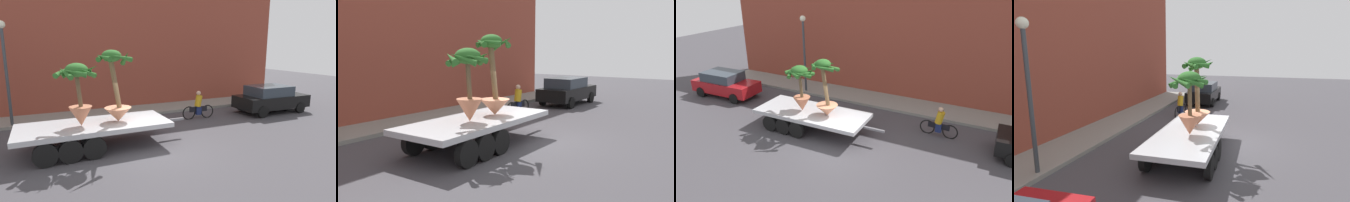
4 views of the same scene
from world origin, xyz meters
The scene contains 9 objects.
ground_plane centered at (0.00, 0.00, 0.00)m, with size 60.00×60.00×0.00m, color #423F44.
sidewalk centered at (0.00, 6.10, 0.07)m, with size 24.00×2.20×0.15m, color gray.
building_facade centered at (0.00, 7.80, 4.21)m, with size 24.00×1.20×8.41m, color brown.
flatbed_trailer centered at (-2.19, 1.07, 0.76)m, with size 6.65×2.43×0.98m.
potted_palm_rear centered at (-1.09, 1.02, 2.20)m, with size 1.36×1.37×2.76m.
potted_palm_middle centered at (-2.45, 0.98, 2.24)m, with size 1.66×1.55×2.31m.
cyclist centered at (3.87, 3.30, 0.67)m, with size 1.84×0.36×1.54m.
parked_car centered at (8.49, 2.87, 0.83)m, with size 4.30×1.97×1.58m.
street_lamp centered at (-5.15, 5.30, 3.23)m, with size 0.36×0.36×4.83m.
Camera 4 is at (-11.74, -1.60, 4.06)m, focal length 29.55 mm.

